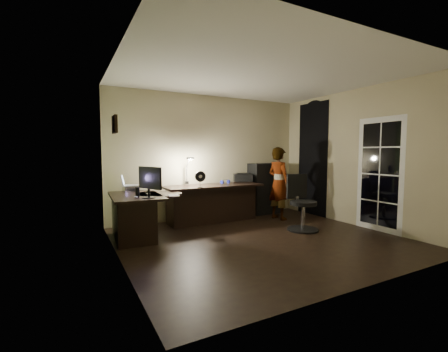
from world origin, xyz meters
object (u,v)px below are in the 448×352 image
desk_left (136,217)px  person (279,183)px  desk_right (213,203)px  office_chair (303,203)px  cabinet (266,188)px  monitor (149,187)px

desk_left → person: size_ratio=0.82×
desk_right → office_chair: size_ratio=2.00×
desk_right → office_chair: 1.84m
office_chair → person: (0.20, 0.99, 0.27)m
desk_left → desk_right: 1.75m
desk_left → office_chair: 3.01m
cabinet → person: person is taller
desk_right → monitor: monitor is taller
desk_left → person: bearing=4.1°
person → monitor: bearing=92.8°
office_chair → person: size_ratio=0.66×
monitor → office_chair: 2.82m
monitor → office_chair: (2.75, -0.48, -0.40)m
desk_left → monitor: size_ratio=2.38×
desk_left → monitor: monitor is taller
desk_right → cabinet: cabinet is taller
monitor → person: bearing=-12.5°
person → office_chair: bearing=161.6°
desk_left → cabinet: cabinet is taller
desk_left → cabinet: bearing=15.7°
desk_right → person: size_ratio=1.32×
desk_left → monitor: bearing=-72.7°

